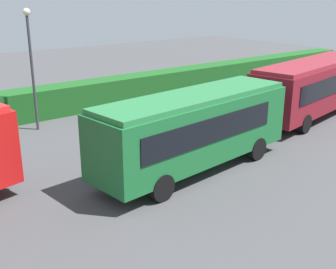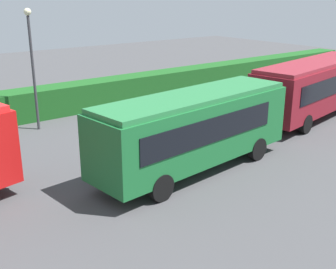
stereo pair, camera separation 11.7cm
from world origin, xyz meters
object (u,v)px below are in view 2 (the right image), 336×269
(person_center, at_px, (264,98))
(lamppost, at_px, (32,57))
(bus_maroon, at_px, (314,85))
(bus_green, at_px, (194,127))

(person_center, relative_size, lamppost, 0.29)
(person_center, height_order, lamppost, lamppost)
(lamppost, bearing_deg, bus_maroon, -29.05)
(bus_green, bearing_deg, bus_maroon, 3.80)
(bus_green, distance_m, person_center, 9.92)
(bus_green, xyz_separation_m, lamppost, (-2.88, 9.24, 1.99))
(bus_green, bearing_deg, person_center, 18.30)
(bus_maroon, bearing_deg, bus_green, -179.87)
(bus_green, height_order, lamppost, lamppost)
(bus_maroon, distance_m, person_center, 2.89)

